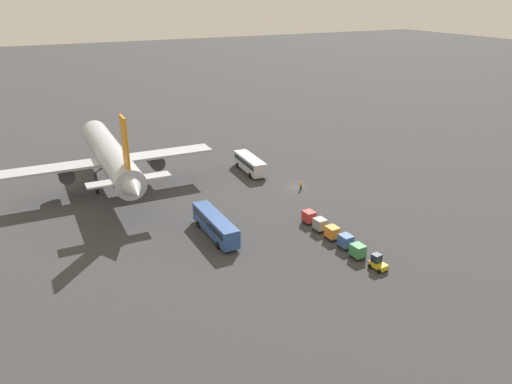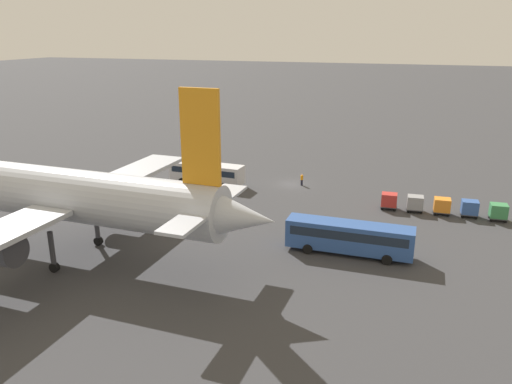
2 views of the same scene
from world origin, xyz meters
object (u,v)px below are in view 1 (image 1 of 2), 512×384
shuttle_bus_far (215,224)px  cargo_cart_green (358,251)px  baggage_tug (378,263)px  cargo_cart_grey (320,224)px  cargo_cart_red (309,216)px  worker_person (301,185)px  shuttle_bus_near (250,163)px  cargo_cart_orange (332,232)px  cargo_cart_blue (346,241)px  airplane (111,156)px

shuttle_bus_far → cargo_cart_green: shuttle_bus_far is taller
baggage_tug → cargo_cart_grey: bearing=-5.8°
cargo_cart_green → cargo_cart_red: 12.62m
worker_person → cargo_cart_green: cargo_cart_green is taller
baggage_tug → worker_person: size_ratio=1.47×
shuttle_bus_near → shuttle_bus_far: (-23.50, 17.37, 0.08)m
baggage_tug → cargo_cart_orange: bearing=-5.5°
shuttle_bus_near → cargo_cart_red: (-26.22, 2.29, -0.70)m
baggage_tug → cargo_cart_blue: baggage_tug is taller
shuttle_bus_near → shuttle_bus_far: size_ratio=0.89×
cargo_cart_blue → cargo_cart_red: size_ratio=1.00×
worker_person → cargo_cart_orange: (-19.24, 6.32, 0.32)m
shuttle_bus_near → baggage_tug: shuttle_bus_near is taller
airplane → shuttle_bus_far: bearing=-159.0°
shuttle_bus_far → cargo_cart_red: (-2.73, -15.08, -0.78)m
shuttle_bus_near → cargo_cart_grey: size_ratio=5.38×
baggage_tug → worker_person: bearing=-19.8°
baggage_tug → cargo_cart_grey: baggage_tug is taller
airplane → shuttle_bus_far: size_ratio=3.48×
baggage_tug → cargo_cart_blue: bearing=-5.6°
baggage_tug → cargo_cart_green: 3.61m
airplane → baggage_tug: 52.40m
baggage_tug → cargo_cart_orange: 9.88m
cargo_cart_orange → cargo_cart_red: same height
shuttle_bus_near → baggage_tug: (-42.40, 1.67, -0.95)m
cargo_cart_blue → cargo_cart_orange: 3.16m
baggage_tug → worker_person: 29.68m
shuttle_bus_near → worker_person: (-13.29, -4.14, -1.02)m
shuttle_bus_near → cargo_cart_blue: shuttle_bus_near is taller
airplane → cargo_cart_grey: airplane is taller
shuttle_bus_far → cargo_cart_grey: 16.22m
shuttle_bus_far → cargo_cart_blue: 19.63m
airplane → cargo_cart_orange: (-35.66, -24.85, -5.29)m
cargo_cart_green → cargo_cart_orange: bearing=-0.6°
cargo_cart_green → baggage_tug: bearing=-170.7°
baggage_tug → cargo_cart_grey: (13.02, 0.61, 0.25)m
cargo_cart_green → cargo_cart_blue: bearing=-4.4°
shuttle_bus_near → cargo_cart_red: bearing=178.1°
cargo_cart_grey → cargo_cart_red: bearing=0.4°
baggage_tug → cargo_cart_red: (16.17, 0.63, 0.25)m
cargo_cart_grey → cargo_cart_red: 3.16m
cargo_cart_grey → worker_person: bearing=-21.7°
baggage_tug → cargo_cart_grey: size_ratio=1.23×
cargo_cart_orange → cargo_cart_red: (6.31, 0.11, 0.00)m
cargo_cart_blue → cargo_cart_red: bearing=1.7°
baggage_tug → cargo_cart_red: baggage_tug is taller
shuttle_bus_far → cargo_cart_orange: 17.69m
shuttle_bus_far → cargo_cart_green: bearing=-135.8°
cargo_cart_red → cargo_cart_green: bearing=-179.8°
cargo_cart_green → cargo_cart_blue: 3.17m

